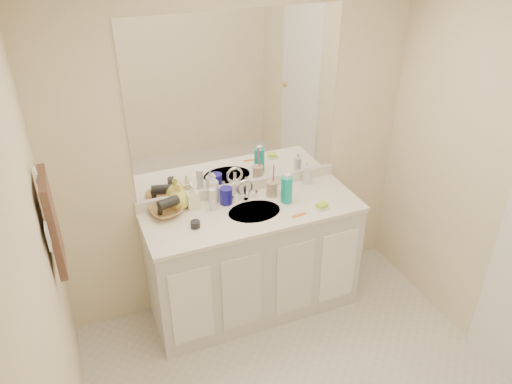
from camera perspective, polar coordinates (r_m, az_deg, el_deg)
The scene contains 27 objects.
ceiling at distance 2.02m, azimuth 11.35°, elevation 20.51°, with size 2.60×2.60×0.02m, color white.
wall_back at distance 3.51m, azimuth -2.03°, elevation 4.61°, with size 2.60×0.02×2.40m, color #F1E3BD.
wall_left at distance 2.27m, azimuth -22.23°, elevation -14.78°, with size 0.02×2.60×2.40m, color #F1E3BD.
vanity_cabinet at distance 3.71m, azimuth -0.30°, elevation -7.99°, with size 1.50×0.55×0.85m, color silver.
countertop at distance 3.45m, azimuth -0.32°, elevation -2.26°, with size 1.52×0.57×0.03m, color white.
backsplash at distance 3.63m, azimuth -1.87°, elevation 0.53°, with size 1.52×0.03×0.08m, color white.
sink_basin at distance 3.43m, azimuth -0.19°, elevation -2.38°, with size 0.37×0.37×0.02m, color beige.
faucet at distance 3.54m, azimuth -1.30°, elevation -0.01°, with size 0.02×0.02×0.11m, color silver.
mirror at distance 3.36m, azimuth -2.10°, elevation 10.09°, with size 1.48×0.01×1.20m, color white.
blue_mug at distance 3.49m, azimuth -3.44°, elevation -0.43°, with size 0.09×0.09×0.12m, color navy.
tan_cup at distance 3.58m, azimuth 1.83°, elevation 0.38°, with size 0.08×0.08×0.11m, color tan.
toothbrush at distance 3.54m, azimuth 2.00°, elevation 1.75°, with size 0.01×0.01×0.21m, color #E13B61.
mouthwash_bottle at distance 3.49m, azimuth 3.52°, elevation 0.28°, with size 0.08×0.08×0.19m, color #0EA99D.
clear_pump_bottle at distance 3.74m, azimuth 5.82°, elevation 1.93°, with size 0.06×0.06×0.15m, color silver.
soap_dish at distance 3.49m, azimuth 7.53°, elevation -1.76°, with size 0.09×0.08×0.01m, color silver.
green_soap at distance 3.48m, azimuth 7.55°, elevation -1.50°, with size 0.07×0.05×0.03m, color #AED935.
orange_comb at distance 3.39m, azimuth 4.94°, elevation -2.65°, with size 0.11×0.02×0.00m, color orange.
dark_jar at distance 3.28m, azimuth -6.95°, elevation -3.68°, with size 0.06×0.06×0.04m, color black.
extra_white_bottle at distance 3.42m, azimuth -4.99°, elevation -0.84°, with size 0.05×0.05×0.16m, color white.
soap_bottle_white at distance 3.51m, azimuth -4.86°, elevation 0.55°, with size 0.08×0.08×0.21m, color white.
soap_bottle_cream at distance 3.45m, azimuth -7.24°, elevation -0.46°, with size 0.08×0.08×0.18m, color #FFFCCF.
soap_bottle_yellow at distance 3.46m, azimuth -8.78°, elevation -0.43°, with size 0.15×0.15×0.19m, color #E4DD58.
wicker_basket at distance 3.43m, azimuth -10.22°, elevation -2.21°, with size 0.21×0.21×0.05m, color #A37841.
hair_dryer at distance 3.40m, azimuth -9.99°, elevation -1.23°, with size 0.07×0.07×0.14m, color black.
towel_ring at distance 2.72m, azimuth -23.86°, elevation 1.93°, with size 0.11×0.11×0.01m, color silver.
hand_towel at distance 2.86m, azimuth -22.23°, elevation -3.27°, with size 0.04×0.32×0.55m, color #39261E.
switch_plate at distance 2.66m, azimuth -22.68°, elevation -4.69°, with size 0.01×0.09×0.13m, color white.
Camera 1 is at (-1.09, -1.66, 2.73)m, focal length 35.00 mm.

